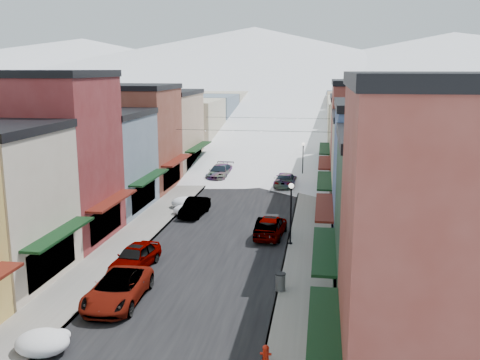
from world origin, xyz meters
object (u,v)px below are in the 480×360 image
(fire_hydrant, at_px, (266,355))
(streetlamp_near, at_px, (291,206))
(car_dark_hatch, at_px, (195,207))
(car_green_sedan, at_px, (269,227))
(car_silver_sedan, at_px, (135,257))
(trash_can, at_px, (280,282))
(car_white_suv, at_px, (118,289))

(fire_hydrant, bearing_deg, streetlamp_near, 89.83)
(car_dark_hatch, distance_m, streetlamp_near, 11.35)
(car_green_sedan, bearing_deg, streetlamp_near, 136.58)
(streetlamp_near, bearing_deg, car_dark_hatch, 141.81)
(car_silver_sedan, height_order, car_dark_hatch, car_silver_sedan)
(trash_can, bearing_deg, car_green_sedan, 99.43)
(car_white_suv, height_order, car_silver_sedan, car_white_suv)
(trash_can, relative_size, streetlamp_near, 0.23)
(car_dark_hatch, bearing_deg, car_green_sedan, -31.15)
(car_dark_hatch, bearing_deg, trash_can, -55.72)
(car_white_suv, height_order, car_dark_hatch, car_white_suv)
(car_silver_sedan, distance_m, streetlamp_near, 11.51)
(car_green_sedan, bearing_deg, car_silver_sedan, 48.29)
(car_silver_sedan, distance_m, car_dark_hatch, 12.95)
(fire_hydrant, distance_m, trash_can, 7.81)
(car_dark_hatch, bearing_deg, car_white_suv, -85.37)
(car_silver_sedan, xyz_separation_m, car_green_sedan, (7.80, 7.88, -0.03))
(car_dark_hatch, relative_size, car_green_sedan, 0.97)
(fire_hydrant, height_order, trash_can, trash_can)
(fire_hydrant, relative_size, streetlamp_near, 0.19)
(car_dark_hatch, bearing_deg, streetlamp_near, -33.56)
(car_white_suv, xyz_separation_m, trash_can, (8.70, 2.67, -0.13))
(car_dark_hatch, height_order, streetlamp_near, streetlamp_near)
(car_silver_sedan, xyz_separation_m, trash_can, (9.50, -2.35, -0.12))
(car_white_suv, xyz_separation_m, car_silver_sedan, (-0.80, 5.03, -0.01))
(car_silver_sedan, relative_size, streetlamp_near, 1.05)
(car_white_suv, relative_size, streetlamp_near, 1.29)
(car_silver_sedan, relative_size, trash_can, 4.54)
(car_dark_hatch, xyz_separation_m, fire_hydrant, (8.70, -23.10, -0.21))
(car_silver_sedan, bearing_deg, streetlamp_near, 39.96)
(car_silver_sedan, relative_size, car_dark_hatch, 1.03)
(trash_can, bearing_deg, car_white_suv, -162.91)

